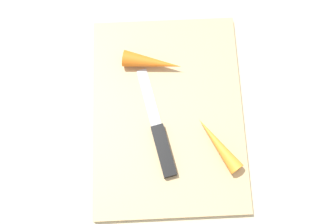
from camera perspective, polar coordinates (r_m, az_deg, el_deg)
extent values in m
plane|color=#C6B793|center=(0.75, 0.00, -0.28)|extent=(1.40, 1.40, 0.00)
cube|color=tan|center=(0.74, 0.00, -0.14)|extent=(0.36, 0.26, 0.01)
cube|color=#B7B7BC|center=(0.75, -2.58, 1.95)|extent=(0.11, 0.04, 0.00)
cube|color=black|center=(0.71, -0.59, -5.23)|extent=(0.09, 0.04, 0.01)
cone|color=orange|center=(0.76, -2.12, 6.70)|extent=(0.05, 0.11, 0.03)
cone|color=orange|center=(0.71, 6.75, -4.32)|extent=(0.10, 0.08, 0.02)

